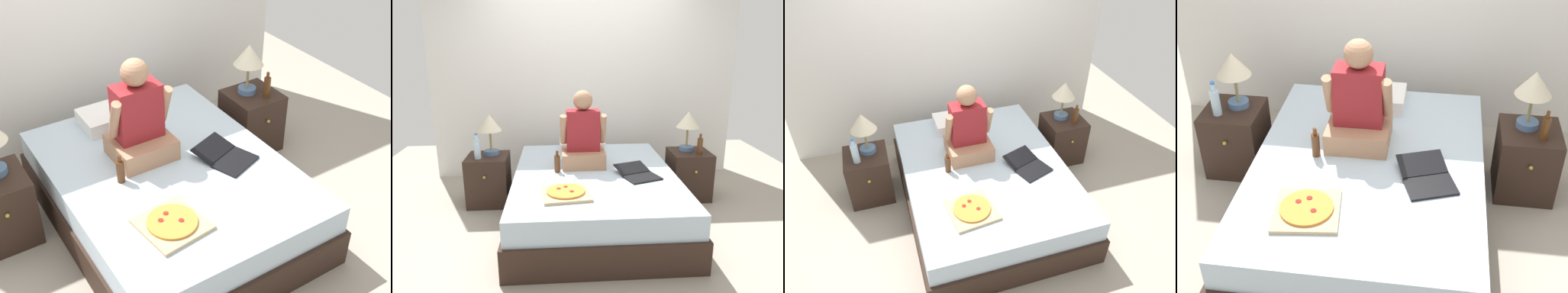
% 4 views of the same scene
% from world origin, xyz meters
% --- Properties ---
extents(ground_plane, '(5.91, 5.91, 0.00)m').
position_xyz_m(ground_plane, '(0.00, 0.00, 0.00)').
color(ground_plane, '#9E9384').
extents(wall_back, '(3.91, 0.12, 2.50)m').
position_xyz_m(wall_back, '(0.00, 1.43, 1.25)').
color(wall_back, silver).
rests_on(wall_back, ground).
extents(bed, '(1.62, 2.13, 0.50)m').
position_xyz_m(bed, '(0.00, 0.00, 0.25)').
color(bed, black).
rests_on(bed, ground).
extents(nightstand_left, '(0.44, 0.47, 0.55)m').
position_xyz_m(nightstand_left, '(-1.13, 0.49, 0.27)').
color(nightstand_left, black).
rests_on(nightstand_left, ground).
extents(lamp_on_left_nightstand, '(0.26, 0.26, 0.45)m').
position_xyz_m(lamp_on_left_nightstand, '(-1.09, 0.54, 0.87)').
color(lamp_on_left_nightstand, '#4C6B93').
rests_on(lamp_on_left_nightstand, nightstand_left).
extents(water_bottle, '(0.07, 0.07, 0.28)m').
position_xyz_m(water_bottle, '(-1.21, 0.40, 0.66)').
color(water_bottle, silver).
rests_on(water_bottle, nightstand_left).
extents(nightstand_right, '(0.44, 0.47, 0.55)m').
position_xyz_m(nightstand_right, '(1.13, 0.49, 0.27)').
color(nightstand_right, black).
rests_on(nightstand_right, ground).
extents(lamp_on_right_nightstand, '(0.26, 0.26, 0.45)m').
position_xyz_m(lamp_on_right_nightstand, '(1.10, 0.54, 0.87)').
color(lamp_on_right_nightstand, '#4C6B93').
rests_on(lamp_on_right_nightstand, nightstand_right).
extents(beer_bottle, '(0.06, 0.06, 0.23)m').
position_xyz_m(beer_bottle, '(1.20, 0.39, 0.64)').
color(beer_bottle, '#512D14').
rests_on(beer_bottle, nightstand_right).
extents(pillow, '(0.52, 0.34, 0.12)m').
position_xyz_m(pillow, '(-0.08, 0.79, 0.56)').
color(pillow, white).
rests_on(pillow, bed).
extents(person_seated, '(0.47, 0.40, 0.78)m').
position_xyz_m(person_seated, '(-0.10, 0.25, 0.79)').
color(person_seated, '#A37556').
rests_on(person_seated, bed).
extents(laptop, '(0.44, 0.50, 0.07)m').
position_xyz_m(laptop, '(0.41, -0.15, 0.52)').
color(laptop, black).
rests_on(laptop, bed).
extents(pizza_box, '(0.44, 0.44, 0.05)m').
position_xyz_m(pizza_box, '(-0.30, -0.55, 0.52)').
color(pizza_box, tan).
rests_on(pizza_box, bed).
extents(beer_bottle_on_bed, '(0.06, 0.06, 0.22)m').
position_xyz_m(beer_bottle_on_bed, '(-0.37, 0.04, 0.59)').
color(beer_bottle_on_bed, '#4C2811').
rests_on(beer_bottle_on_bed, bed).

